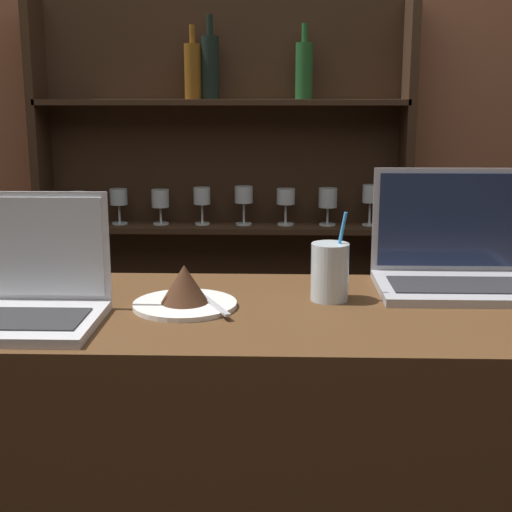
% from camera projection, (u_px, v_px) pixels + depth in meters
% --- Properties ---
extents(back_wall, '(7.00, 0.06, 2.70)m').
position_uv_depth(back_wall, '(252.00, 124.00, 2.63)').
color(back_wall, brown).
rests_on(back_wall, ground_plane).
extents(back_shelf, '(1.33, 0.18, 1.79)m').
position_uv_depth(back_shelf, '(225.00, 238.00, 2.65)').
color(back_shelf, '#332114').
rests_on(back_shelf, ground_plane).
extents(laptop_near, '(0.30, 0.24, 0.24)m').
position_uv_depth(laptop_near, '(24.00, 294.00, 1.34)').
color(laptop_near, silver).
rests_on(laptop_near, bar_counter).
extents(laptop_far, '(0.35, 0.25, 0.26)m').
position_uv_depth(laptop_far, '(454.00, 262.00, 1.57)').
color(laptop_far, '#ADADB2').
rests_on(laptop_far, bar_counter).
extents(cake_plate, '(0.21, 0.21, 0.09)m').
position_uv_depth(cake_plate, '(185.00, 292.00, 1.43)').
color(cake_plate, white).
rests_on(cake_plate, bar_counter).
extents(water_glass, '(0.08, 0.08, 0.19)m').
position_uv_depth(water_glass, '(330.00, 272.00, 1.47)').
color(water_glass, silver).
rests_on(water_glass, bar_counter).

